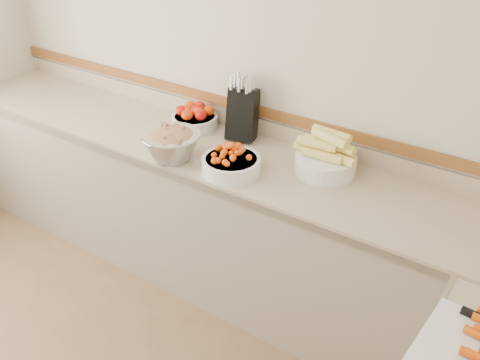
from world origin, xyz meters
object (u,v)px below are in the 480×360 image
Objects in this scene: tomato_bowl at (195,117)px; cherry_tomato_bowl at (231,162)px; corn_bowl at (326,158)px; rhubarb_bowl at (171,143)px; knife_block at (243,113)px.

cherry_tomato_bowl is (0.49, -0.32, -0.01)m from tomato_bowl.
corn_bowl is 1.11× the size of rhubarb_bowl.
corn_bowl is at bearing -3.59° from tomato_bowl.
corn_bowl reaches higher than rhubarb_bowl.
rhubarb_bowl is (-0.17, -0.43, -0.06)m from knife_block.
rhubarb_bowl reaches higher than tomato_bowl.
knife_block is 1.40× the size of tomato_bowl.
knife_block reaches higher than cherry_tomato_bowl.
rhubarb_bowl reaches higher than cherry_tomato_bowl.
knife_block is 0.42m from cherry_tomato_bowl.
cherry_tomato_bowl is (0.17, -0.37, -0.10)m from knife_block.
knife_block reaches higher than rhubarb_bowl.
corn_bowl is at bearing 33.51° from cherry_tomato_bowl.
cherry_tomato_bowl is at bearing -146.49° from corn_bowl.
tomato_bowl is at bearing -172.67° from knife_block.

